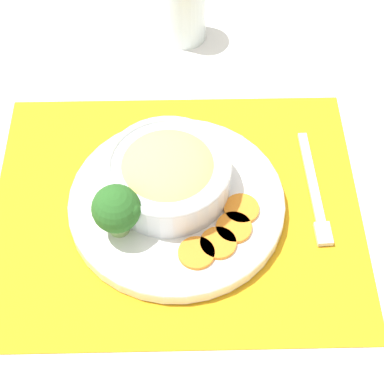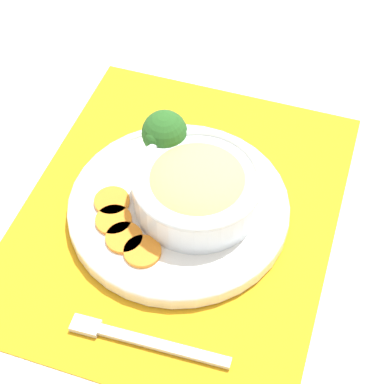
% 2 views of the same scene
% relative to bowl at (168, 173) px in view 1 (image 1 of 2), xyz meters
% --- Properties ---
extents(ground_plane, '(4.00, 4.00, 0.00)m').
position_rel_bowl_xyz_m(ground_plane, '(-0.01, 0.02, -0.05)').
color(ground_plane, white).
extents(placemat, '(0.51, 0.43, 0.00)m').
position_rel_bowl_xyz_m(placemat, '(-0.01, 0.02, -0.05)').
color(placemat, orange).
rests_on(placemat, ground_plane).
extents(plate, '(0.28, 0.28, 0.02)m').
position_rel_bowl_xyz_m(plate, '(-0.01, 0.02, -0.04)').
color(plate, white).
rests_on(plate, placemat).
extents(bowl, '(0.16, 0.16, 0.06)m').
position_rel_bowl_xyz_m(bowl, '(0.00, 0.00, 0.00)').
color(bowl, silver).
rests_on(bowl, plate).
extents(broccoli_floret, '(0.06, 0.06, 0.07)m').
position_rel_bowl_xyz_m(broccoli_floret, '(0.07, 0.06, 0.01)').
color(broccoli_floret, '#84AD5B').
rests_on(broccoli_floret, plate).
extents(carrot_slice_near, '(0.04, 0.04, 0.01)m').
position_rel_bowl_xyz_m(carrot_slice_near, '(-0.03, 0.10, -0.03)').
color(carrot_slice_near, orange).
rests_on(carrot_slice_near, plate).
extents(carrot_slice_middle, '(0.04, 0.04, 0.01)m').
position_rel_bowl_xyz_m(carrot_slice_middle, '(-0.05, 0.09, -0.03)').
color(carrot_slice_middle, orange).
rests_on(carrot_slice_middle, plate).
extents(carrot_slice_far, '(0.04, 0.04, 0.01)m').
position_rel_bowl_xyz_m(carrot_slice_far, '(-0.08, 0.07, -0.03)').
color(carrot_slice_far, orange).
rests_on(carrot_slice_far, plate).
extents(carrot_slice_extra, '(0.04, 0.04, 0.01)m').
position_rel_bowl_xyz_m(carrot_slice_extra, '(-0.09, 0.04, -0.03)').
color(carrot_slice_extra, orange).
rests_on(carrot_slice_extra, plate).
extents(water_glass, '(0.07, 0.07, 0.10)m').
position_rel_bowl_xyz_m(water_glass, '(-0.05, -0.32, -0.01)').
color(water_glass, silver).
rests_on(water_glass, ground_plane).
extents(fork, '(0.02, 0.18, 0.01)m').
position_rel_bowl_xyz_m(fork, '(-0.19, 0.03, -0.04)').
color(fork, silver).
rests_on(fork, placemat).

